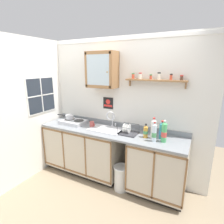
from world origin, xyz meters
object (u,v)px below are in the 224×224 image
(bottle_juice_amber_1, at_px, (146,132))
(dish_rack, at_px, (128,131))
(hot_plate_stove, at_px, (73,122))
(bottle_soda_green_4, at_px, (164,132))
(mug, at_px, (92,124))
(trash_bin, at_px, (121,178))
(sink, at_px, (107,130))
(saucepan, at_px, (69,117))
(warning_sign, at_px, (108,103))
(bottle_opaque_white_3, at_px, (153,129))
(wall_cabinet, at_px, (102,70))
(bottle_water_clear_0, at_px, (154,133))
(bottle_detergent_teal_2, at_px, (162,131))

(bottle_juice_amber_1, height_order, dish_rack, bottle_juice_amber_1)
(hot_plate_stove, height_order, bottle_soda_green_4, bottle_soda_green_4)
(mug, height_order, trash_bin, mug)
(sink, xyz_separation_m, saucepan, (-0.84, 0.01, 0.13))
(sink, relative_size, bottle_juice_amber_1, 2.66)
(sink, xyz_separation_m, warning_sign, (-0.11, 0.25, 0.43))
(bottle_opaque_white_3, xyz_separation_m, warning_sign, (-0.92, 0.27, 0.25))
(saucepan, xyz_separation_m, wall_cabinet, (0.69, 0.10, 0.89))
(bottle_juice_amber_1, bearing_deg, warning_sign, 160.19)
(saucepan, distance_m, dish_rack, 1.24)
(bottle_soda_green_4, height_order, trash_bin, bottle_soda_green_4)
(bottle_water_clear_0, height_order, warning_sign, warning_sign)
(bottle_detergent_teal_2, xyz_separation_m, dish_rack, (-0.53, -0.04, -0.09))
(bottle_juice_amber_1, bearing_deg, bottle_water_clear_0, -29.67)
(saucepan, height_order, bottle_detergent_teal_2, bottle_detergent_teal_2)
(sink, xyz_separation_m, trash_bin, (0.38, -0.21, -0.69))
(saucepan, distance_m, bottle_opaque_white_3, 1.66)
(bottle_water_clear_0, bearing_deg, warning_sign, 158.54)
(wall_cabinet, bearing_deg, saucepan, -171.81)
(mug, xyz_separation_m, trash_bin, (0.68, -0.20, -0.76))
(warning_sign, bearing_deg, bottle_detergent_teal_2, -11.96)
(wall_cabinet, relative_size, warning_sign, 2.85)
(wall_cabinet, relative_size, trash_bin, 1.41)
(sink, relative_size, bottle_detergent_teal_2, 2.05)
(bottle_opaque_white_3, bearing_deg, wall_cabinet, 172.15)
(hot_plate_stove, height_order, wall_cabinet, wall_cabinet)
(bottle_detergent_teal_2, relative_size, bottle_soda_green_4, 0.87)
(sink, xyz_separation_m, bottle_juice_amber_1, (0.71, -0.04, 0.12))
(hot_plate_stove, distance_m, mug, 0.42)
(warning_sign, relative_size, trash_bin, 0.50)
(bottle_soda_green_4, bearing_deg, hot_plate_stove, 177.76)
(hot_plate_stove, distance_m, bottle_opaque_white_3, 1.54)
(saucepan, relative_size, trash_bin, 0.82)
(saucepan, relative_size, mug, 2.98)
(bottle_opaque_white_3, relative_size, trash_bin, 0.77)
(bottle_soda_green_4, relative_size, trash_bin, 0.77)
(bottle_water_clear_0, xyz_separation_m, bottle_detergent_teal_2, (0.08, 0.16, -0.01))
(bottle_opaque_white_3, bearing_deg, hot_plate_stove, 179.66)
(bottle_juice_amber_1, bearing_deg, bottle_opaque_white_3, 12.08)
(sink, xyz_separation_m, bottle_water_clear_0, (0.86, -0.13, 0.15))
(hot_plate_stove, xyz_separation_m, bottle_opaque_white_3, (1.54, -0.01, 0.12))
(sink, height_order, wall_cabinet, wall_cabinet)
(hot_plate_stove, xyz_separation_m, warning_sign, (0.62, 0.26, 0.37))
(bottle_water_clear_0, bearing_deg, wall_cabinet, 166.39)
(hot_plate_stove, height_order, saucepan, saucepan)
(trash_bin, bearing_deg, bottle_soda_green_4, 12.35)
(bottle_water_clear_0, bearing_deg, trash_bin, -170.45)
(sink, xyz_separation_m, bottle_soda_green_4, (0.99, -0.08, 0.16))
(wall_cabinet, bearing_deg, hot_plate_stove, -167.91)
(hot_plate_stove, relative_size, bottle_soda_green_4, 1.41)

